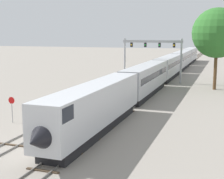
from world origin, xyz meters
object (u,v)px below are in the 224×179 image
object	(u,v)px
signal_gantry	(152,50)
trackside_tree_left	(217,33)
stop_sign	(12,106)
passenger_train	(169,66)

from	to	relation	value
signal_gantry	trackside_tree_left	size ratio (longest dim) A/B	0.86
signal_gantry	stop_sign	size ratio (longest dim) A/B	4.20
stop_sign	trackside_tree_left	world-z (taller)	trackside_tree_left
passenger_train	signal_gantry	bearing A→B (deg)	-107.04
passenger_train	stop_sign	size ratio (longest dim) A/B	37.41
passenger_train	stop_sign	distance (m)	44.26
signal_gantry	stop_sign	distance (m)	36.87
passenger_train	stop_sign	xyz separation A→B (m)	(-10.00, -43.11, -0.74)
passenger_train	signal_gantry	xyz separation A→B (m)	(-2.25, -7.34, 3.77)
passenger_train	trackside_tree_left	size ratio (longest dim) A/B	7.64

